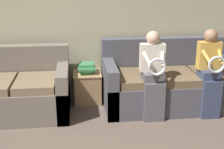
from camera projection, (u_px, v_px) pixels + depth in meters
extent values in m
cube|color=#BCB293|center=(77.00, 18.00, 4.80)|extent=(6.72, 0.06, 2.55)
cube|color=#4C4C56|center=(172.00, 92.00, 4.72)|extent=(2.06, 0.98, 0.43)
cube|color=#4C4C56|center=(167.00, 54.00, 4.94)|extent=(2.06, 0.20, 0.54)
cube|color=#4C4C56|center=(110.00, 86.00, 4.58)|extent=(0.16, 0.98, 0.70)
cube|color=brown|center=(136.00, 78.00, 4.48)|extent=(0.55, 0.74, 0.11)
cube|color=brown|center=(175.00, 77.00, 4.54)|extent=(0.55, 0.74, 0.11)
cube|color=brown|center=(213.00, 75.00, 4.60)|extent=(0.55, 0.74, 0.11)
cube|color=#70665B|center=(17.00, 99.00, 4.43)|extent=(1.47, 0.96, 0.44)
cube|color=#70665B|center=(19.00, 61.00, 4.64)|extent=(1.47, 0.20, 0.48)
cube|color=#70665B|center=(63.00, 90.00, 4.46)|extent=(0.16, 0.96, 0.68)
cube|color=#7A664C|center=(36.00, 83.00, 4.28)|extent=(0.54, 0.72, 0.11)
cube|color=#56565B|center=(154.00, 102.00, 4.20)|extent=(0.28, 0.10, 0.54)
cube|color=#56565B|center=(153.00, 76.00, 4.23)|extent=(0.28, 0.28, 0.11)
cube|color=silver|center=(152.00, 57.00, 4.22)|extent=(0.33, 0.14, 0.38)
sphere|color=#DBB293|center=(153.00, 38.00, 4.14)|extent=(0.18, 0.18, 0.18)
torus|color=silver|center=(157.00, 67.00, 3.98)|extent=(0.24, 0.04, 0.24)
cylinder|color=silver|center=(147.00, 58.00, 4.07)|extent=(0.12, 0.31, 0.21)
cylinder|color=silver|center=(163.00, 58.00, 4.09)|extent=(0.12, 0.31, 0.21)
cube|color=#384260|center=(211.00, 100.00, 4.28)|extent=(0.26, 0.10, 0.54)
cube|color=#384260|center=(209.00, 74.00, 4.31)|extent=(0.26, 0.28, 0.11)
cube|color=gold|center=(209.00, 55.00, 4.30)|extent=(0.31, 0.14, 0.39)
sphere|color=#A37A5B|center=(211.00, 36.00, 4.22)|extent=(0.18, 0.18, 0.18)
torus|color=silver|center=(217.00, 65.00, 4.07)|extent=(0.24, 0.04, 0.24)
cylinder|color=gold|center=(206.00, 56.00, 4.16)|extent=(0.11, 0.31, 0.22)
cylinder|color=gold|center=(220.00, 55.00, 4.18)|extent=(0.11, 0.31, 0.22)
cube|color=#9E7A51|center=(88.00, 87.00, 4.87)|extent=(0.41, 0.45, 0.47)
cube|color=tan|center=(87.00, 73.00, 4.80)|extent=(0.43, 0.47, 0.02)
cube|color=#3D8451|center=(86.00, 71.00, 4.80)|extent=(0.20, 0.24, 0.03)
cube|color=#3D8451|center=(87.00, 70.00, 4.77)|extent=(0.18, 0.25, 0.03)
cube|color=#3D8451|center=(87.00, 68.00, 4.76)|extent=(0.26, 0.31, 0.03)
cube|color=#3D8451|center=(87.00, 65.00, 4.77)|extent=(0.23, 0.24, 0.04)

